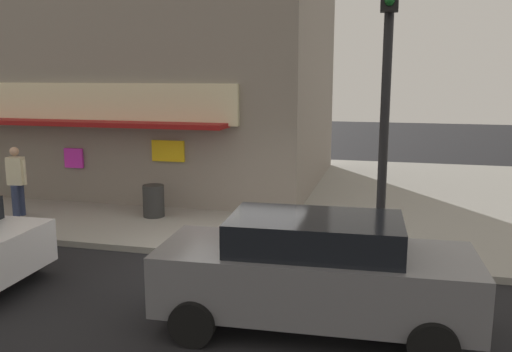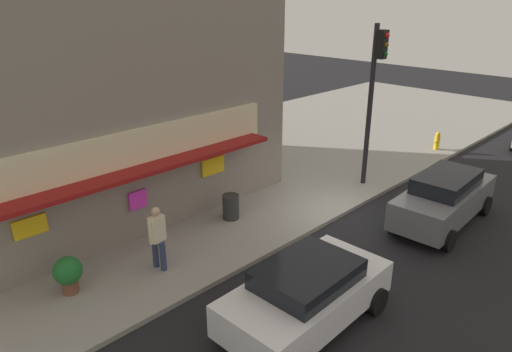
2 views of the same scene
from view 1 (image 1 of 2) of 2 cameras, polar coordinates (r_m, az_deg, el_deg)
The scene contains 7 objects.
ground_plane at distance 10.78m, azimuth -2.13°, elevation -9.04°, with size 65.54×65.54×0.00m, color black.
sidewalk at distance 16.65m, azimuth 3.89°, elevation -1.70°, with size 43.70×12.54×0.14m, color gray.
corner_building at distance 18.90m, azimuth -12.34°, elevation 11.48°, with size 12.22×8.83×7.68m.
traffic_light at distance 10.63m, azimuth 13.70°, elevation 11.31°, with size 0.32×0.58×5.77m.
trash_can at distance 13.68m, azimuth -10.79°, elevation -2.60°, with size 0.53×0.53×0.80m, color #2D2D2D.
pedestrian at distance 14.56m, azimuth -24.02°, elevation -0.31°, with size 0.53×0.46×1.76m.
parked_car_grey at distance 7.85m, azimuth 6.20°, elevation -10.05°, with size 4.54×2.05×1.67m.
Camera 1 is at (2.85, -9.74, 3.65)m, focal length 37.78 mm.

